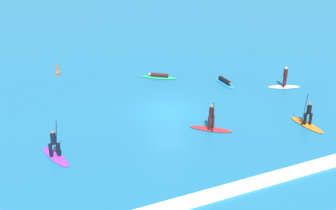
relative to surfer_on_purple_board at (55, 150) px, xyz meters
name	(u,v)px	position (x,y,z in m)	size (l,w,h in m)	color
ground_plane	(168,111)	(8.59, 2.90, -0.46)	(120.00, 120.00, 0.00)	#1E6B93
surfer_on_purple_board	(55,150)	(0.00, 0.00, 0.00)	(1.48, 3.02, 2.24)	purple
surfer_on_green_board	(159,76)	(10.56, 9.15, -0.34)	(2.86, 2.36, 0.40)	#23B266
surfer_on_orange_board	(308,120)	(16.21, -2.88, -0.09)	(1.01, 2.85, 2.28)	orange
surfer_on_white_board	(285,82)	(18.89, 3.13, -0.01)	(2.62, 1.60, 1.74)	white
surfer_on_blue_board	(225,82)	(15.00, 5.78, -0.31)	(0.81, 2.77, 0.41)	#1E8CD1
surfer_on_red_board	(211,124)	(10.02, -0.79, 0.00)	(2.53, 2.26, 2.13)	red
marker_buoy	(58,72)	(2.97, 13.49, -0.29)	(0.38, 0.38, 1.02)	#E55119
wave_crest	(246,186)	(8.59, -7.19, -0.37)	(24.63, 0.90, 0.18)	white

